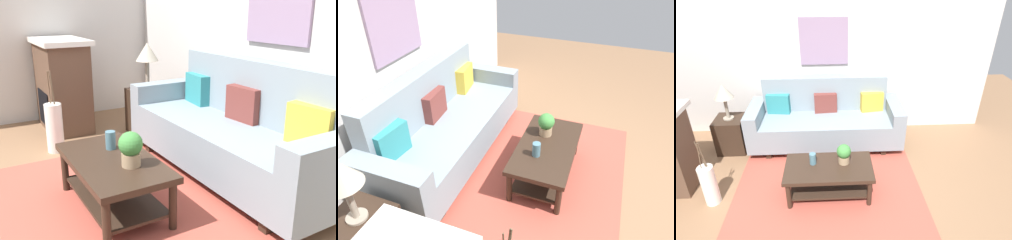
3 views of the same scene
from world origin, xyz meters
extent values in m
plane|color=#8C6647|center=(0.00, 0.00, 0.00)|extent=(9.55, 9.55, 0.00)
cube|color=silver|center=(0.00, 2.21, 1.35)|extent=(5.55, 0.10, 2.70)
cube|color=#B24C3D|center=(0.00, 0.50, 0.01)|extent=(2.46, 1.75, 0.01)
cube|color=gray|center=(-0.02, 1.61, 0.32)|extent=(1.98, 0.84, 0.40)
cube|color=gray|center=(-0.02, 1.93, 0.80)|extent=(1.98, 0.20, 0.56)
cube|color=gray|center=(-1.11, 1.61, 0.42)|extent=(0.20, 0.84, 0.60)
cube|color=gray|center=(1.07, 1.61, 0.42)|extent=(0.20, 0.84, 0.60)
cube|color=#332319|center=(-0.91, 1.61, 0.06)|extent=(0.08, 0.74, 0.12)
cube|color=#332319|center=(0.87, 1.61, 0.06)|extent=(0.08, 0.74, 0.12)
cube|color=teal|center=(-0.78, 1.80, 0.68)|extent=(0.37, 0.16, 0.32)
cube|color=brown|center=(-0.02, 1.80, 0.68)|extent=(0.37, 0.15, 0.32)
cube|color=gold|center=(0.73, 1.80, 0.68)|extent=(0.37, 0.17, 0.32)
cube|color=#332319|center=(0.01, 0.47, 0.41)|extent=(1.10, 0.60, 0.05)
cube|color=#332319|center=(0.01, 0.47, 0.12)|extent=(0.98, 0.50, 0.02)
cylinder|color=#332319|center=(-0.48, 0.22, 0.19)|extent=(0.06, 0.06, 0.38)
cylinder|color=#332319|center=(0.50, 0.22, 0.19)|extent=(0.06, 0.06, 0.38)
cylinder|color=#332319|center=(-0.48, 0.72, 0.19)|extent=(0.06, 0.06, 0.38)
cylinder|color=#332319|center=(0.50, 0.72, 0.19)|extent=(0.06, 0.06, 0.38)
cylinder|color=slate|center=(-0.18, 0.54, 0.50)|extent=(0.08, 0.08, 0.15)
cylinder|color=tan|center=(0.21, 0.54, 0.48)|extent=(0.14, 0.14, 0.10)
sphere|color=#3F853C|center=(0.21, 0.54, 0.60)|extent=(0.18, 0.18, 0.18)
cube|color=#332319|center=(-1.51, 1.56, 0.28)|extent=(0.44, 0.44, 0.56)
cylinder|color=gray|center=(-1.51, 1.56, 0.57)|extent=(0.16, 0.16, 0.02)
cylinder|color=gray|center=(-1.51, 1.56, 0.74)|extent=(0.05, 0.05, 0.35)
cone|color=#B2A893|center=(-1.51, 1.56, 1.02)|extent=(0.28, 0.28, 0.22)
cylinder|color=white|center=(-1.45, 0.38, 0.27)|extent=(0.18, 0.18, 0.54)
cylinder|color=brown|center=(-1.43, 0.38, 0.72)|extent=(0.02, 0.04, 0.36)
cylinder|color=brown|center=(-1.46, 0.40, 0.72)|extent=(0.05, 0.02, 0.36)
cylinder|color=brown|center=(-1.46, 0.36, 0.72)|extent=(0.05, 0.03, 0.36)
cube|color=gray|center=(-0.02, 2.14, 1.58)|extent=(0.76, 0.03, 0.73)
camera|label=1|loc=(2.52, -0.49, 1.56)|focal=39.97mm
camera|label=2|loc=(-2.52, -0.01, 2.43)|focal=32.35mm
camera|label=3|loc=(0.05, -2.37, 2.66)|focal=30.43mm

